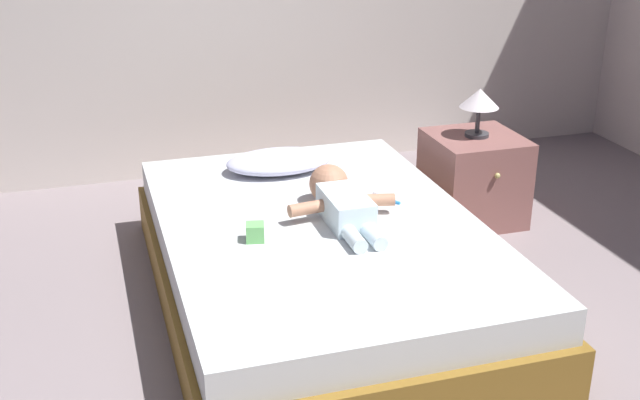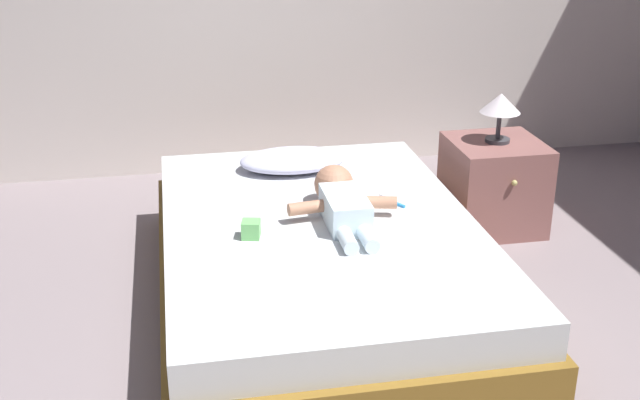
{
  "view_description": "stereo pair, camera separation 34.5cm",
  "coord_description": "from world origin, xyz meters",
  "px_view_note": "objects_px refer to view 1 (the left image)",
  "views": [
    {
      "loc": [
        -0.67,
        -1.9,
        1.8
      ],
      "look_at": [
        0.27,
        1.16,
        0.48
      ],
      "focal_mm": 44.83,
      "sensor_mm": 36.0,
      "label": 1
    },
    {
      "loc": [
        -0.33,
        -1.98,
        1.8
      ],
      "look_at": [
        0.27,
        1.16,
        0.48
      ],
      "focal_mm": 44.83,
      "sensor_mm": 36.0,
      "label": 2
    }
  ],
  "objects_px": {
    "toothbrush": "(385,198)",
    "lamp": "(479,101)",
    "bed": "(320,261)",
    "pillow": "(279,161)",
    "toy_block": "(255,232)",
    "baby": "(340,201)",
    "nightstand": "(473,178)"
  },
  "relations": [
    {
      "from": "pillow",
      "to": "baby",
      "type": "bearing_deg",
      "value": -79.74
    },
    {
      "from": "baby",
      "to": "lamp",
      "type": "height_order",
      "value": "lamp"
    },
    {
      "from": "bed",
      "to": "toy_block",
      "type": "bearing_deg",
      "value": -160.52
    },
    {
      "from": "baby",
      "to": "pillow",
      "type": "bearing_deg",
      "value": 100.26
    },
    {
      "from": "pillow",
      "to": "toothbrush",
      "type": "bearing_deg",
      "value": -54.46
    },
    {
      "from": "pillow",
      "to": "baby",
      "type": "distance_m",
      "value": 0.65
    },
    {
      "from": "bed",
      "to": "toy_block",
      "type": "xyz_separation_m",
      "value": [
        -0.31,
        -0.11,
        0.23
      ]
    },
    {
      "from": "bed",
      "to": "nightstand",
      "type": "bearing_deg",
      "value": 29.57
    },
    {
      "from": "baby",
      "to": "toy_block",
      "type": "height_order",
      "value": "baby"
    },
    {
      "from": "toothbrush",
      "to": "bed",
      "type": "bearing_deg",
      "value": -158.42
    },
    {
      "from": "bed",
      "to": "toy_block",
      "type": "relative_size",
      "value": 23.28
    },
    {
      "from": "toothbrush",
      "to": "lamp",
      "type": "distance_m",
      "value": 0.89
    },
    {
      "from": "pillow",
      "to": "lamp",
      "type": "height_order",
      "value": "lamp"
    },
    {
      "from": "bed",
      "to": "pillow",
      "type": "height_order",
      "value": "pillow"
    },
    {
      "from": "baby",
      "to": "toothbrush",
      "type": "relative_size",
      "value": 4.58
    },
    {
      "from": "nightstand",
      "to": "toy_block",
      "type": "bearing_deg",
      "value": -152.58
    },
    {
      "from": "bed",
      "to": "toothbrush",
      "type": "bearing_deg",
      "value": 21.58
    },
    {
      "from": "baby",
      "to": "bed",
      "type": "bearing_deg",
      "value": -163.65
    },
    {
      "from": "bed",
      "to": "pillow",
      "type": "bearing_deg",
      "value": 91.16
    },
    {
      "from": "bed",
      "to": "toothbrush",
      "type": "xyz_separation_m",
      "value": [
        0.36,
        0.14,
        0.2
      ]
    },
    {
      "from": "toothbrush",
      "to": "lamp",
      "type": "height_order",
      "value": "lamp"
    },
    {
      "from": "pillow",
      "to": "nightstand",
      "type": "relative_size",
      "value": 1.08
    },
    {
      "from": "baby",
      "to": "lamp",
      "type": "bearing_deg",
      "value": 30.83
    },
    {
      "from": "baby",
      "to": "toy_block",
      "type": "relative_size",
      "value": 7.27
    },
    {
      "from": "bed",
      "to": "toothbrush",
      "type": "distance_m",
      "value": 0.44
    },
    {
      "from": "baby",
      "to": "toothbrush",
      "type": "xyz_separation_m",
      "value": [
        0.26,
        0.11,
        -0.06
      ]
    },
    {
      "from": "bed",
      "to": "lamp",
      "type": "bearing_deg",
      "value": 29.58
    },
    {
      "from": "nightstand",
      "to": "lamp",
      "type": "relative_size",
      "value": 1.93
    },
    {
      "from": "toy_block",
      "to": "bed",
      "type": "bearing_deg",
      "value": 19.48
    },
    {
      "from": "bed",
      "to": "pillow",
      "type": "distance_m",
      "value": 0.71
    },
    {
      "from": "lamp",
      "to": "toy_block",
      "type": "xyz_separation_m",
      "value": [
        -1.38,
        -0.72,
        -0.26
      ]
    },
    {
      "from": "lamp",
      "to": "baby",
      "type": "bearing_deg",
      "value": -149.17
    }
  ]
}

